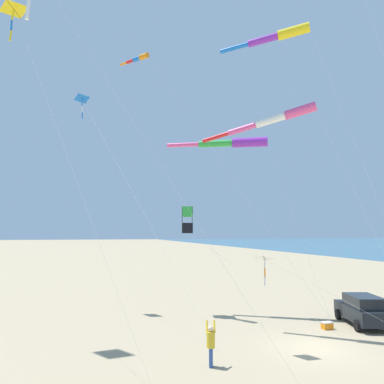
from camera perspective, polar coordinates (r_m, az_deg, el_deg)
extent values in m
plane|color=tan|center=(20.12, 19.42, -22.65)|extent=(600.00, 600.00, 0.00)
cube|color=black|center=(25.51, 25.67, -17.12)|extent=(3.03, 4.65, 0.84)
cube|color=black|center=(25.07, 25.92, -15.54)|extent=(2.31, 2.94, 0.68)
cylinder|color=black|center=(26.59, 22.46, -17.73)|extent=(0.40, 0.70, 0.66)
cylinder|color=black|center=(27.27, 26.26, -17.26)|extent=(0.40, 0.70, 0.66)
cylinder|color=black|center=(23.93, 25.11, -18.92)|extent=(0.40, 0.70, 0.66)
cube|color=orange|center=(23.89, 20.92, -19.50)|extent=(0.60, 0.40, 0.36)
cube|color=white|center=(23.84, 20.90, -19.01)|extent=(0.62, 0.42, 0.06)
cube|color=#335199|center=(16.73, 3.06, -25.02)|extent=(0.23, 0.34, 0.79)
cylinder|color=gold|center=(16.51, 3.04, -22.64)|extent=(0.45, 0.45, 0.65)
sphere|color=beige|center=(16.39, 3.03, -21.12)|extent=(0.25, 0.25, 0.25)
cylinder|color=gold|center=(16.53, 2.40, -20.85)|extent=(0.20, 0.41, 0.50)
cylinder|color=gold|center=(16.55, 3.60, -20.83)|extent=(0.20, 0.41, 0.50)
cylinder|color=yellow|center=(24.85, 16.06, 23.59)|extent=(1.91, 1.67, 0.76)
cylinder|color=purple|center=(25.00, 11.38, 22.87)|extent=(1.79, 1.53, 0.59)
cylinder|color=blue|center=(25.29, 6.84, 22.03)|extent=(1.68, 1.39, 0.42)
cylinder|color=white|center=(23.17, 26.49, 2.33)|extent=(6.21, 1.25, 18.00)
cylinder|color=white|center=(18.31, -24.91, 25.15)|extent=(0.23, 0.28, 0.98)
cylinder|color=white|center=(14.54, -6.03, 5.78)|extent=(10.75, 3.02, 17.58)
cube|color=green|center=(26.03, -0.76, -3.20)|extent=(0.88, 0.88, 0.75)
cube|color=black|center=(25.98, -0.77, -5.83)|extent=(0.88, 0.88, 0.75)
cylinder|color=black|center=(25.61, -1.55, -4.48)|extent=(0.02, 0.02, 1.94)
cylinder|color=black|center=(25.65, 0.12, -4.48)|extent=(0.02, 0.02, 1.94)
cylinder|color=black|center=(26.35, -1.63, -4.54)|extent=(0.02, 0.02, 1.94)
cylinder|color=black|center=(26.39, 0.00, -4.54)|extent=(0.02, 0.02, 1.94)
cylinder|color=white|center=(23.34, 10.01, -13.52)|extent=(6.57, 8.39, 5.66)
pyramid|color=blue|center=(31.72, -17.22, 14.22)|extent=(1.37, 1.29, 0.52)
cylinder|color=black|center=(31.68, -17.27, 14.14)|extent=(0.58, 0.74, 0.58)
cylinder|color=blue|center=(31.58, -17.29, 13.58)|extent=(0.10, 0.13, 0.54)
cylinder|color=white|center=(31.45, -17.27, 12.64)|extent=(0.16, 0.16, 0.54)
cylinder|color=blue|center=(31.33, -17.26, 11.70)|extent=(0.10, 0.14, 0.54)
cylinder|color=white|center=(23.44, -9.59, 0.03)|extent=(7.20, 13.02, 16.70)
cylinder|color=purple|center=(27.23, 9.30, 7.91)|extent=(2.63, 1.92, 0.77)
cylinder|color=green|center=(27.56, 3.85, 7.78)|extent=(2.53, 1.74, 0.58)
cylinder|color=#EF4C93|center=(28.13, -1.43, 7.60)|extent=(2.43, 1.57, 0.38)
cylinder|color=white|center=(25.60, 16.58, -5.33)|extent=(2.57, 3.13, 12.25)
cylinder|color=orange|center=(30.69, -7.73, 20.82)|extent=(0.83, 0.93, 0.48)
cylinder|color=blue|center=(31.24, -8.82, 20.42)|extent=(0.77, 0.88, 0.40)
cylinder|color=red|center=(31.80, -9.87, 20.03)|extent=(0.70, 0.83, 0.32)
cylinder|color=orange|center=(32.37, -10.88, 19.64)|extent=(0.64, 0.78, 0.24)
cylinder|color=white|center=(26.02, 6.25, 2.61)|extent=(11.63, 5.76, 19.66)
pyramid|color=yellow|center=(27.71, -26.69, 24.90)|extent=(1.88, 1.64, 0.47)
cylinder|color=black|center=(27.65, -26.74, 24.76)|extent=(0.65, 1.23, 0.42)
cylinder|color=yellow|center=(27.41, -26.89, 24.02)|extent=(0.23, 0.22, 0.73)
cylinder|color=blue|center=(27.02, -27.06, 22.77)|extent=(0.16, 0.18, 0.72)
cylinder|color=yellow|center=(26.65, -27.19, 21.48)|extent=(0.17, 0.21, 0.72)
cylinder|color=white|center=(18.80, -19.83, 6.62)|extent=(7.54, 9.90, 19.71)
cylinder|color=#EF4C93|center=(22.80, 17.06, 12.39)|extent=(1.84, 1.64, 0.90)
cylinder|color=white|center=(22.93, 12.52, 11.22)|extent=(1.76, 1.54, 0.80)
cylinder|color=#EF4C93|center=(23.20, 8.10, 10.01)|extent=(1.68, 1.45, 0.70)
cylinder|color=red|center=(23.62, 3.84, 8.79)|extent=(1.60, 1.36, 0.60)
cylinder|color=white|center=(20.96, 26.28, -3.65)|extent=(2.89, 3.82, 13.02)
pyramid|color=white|center=(18.20, 11.61, -10.23)|extent=(1.14, 1.07, 0.30)
cylinder|color=black|center=(18.19, 11.60, -10.40)|extent=(0.50, 0.68, 0.29)
cylinder|color=white|center=(18.21, 11.62, -11.21)|extent=(0.08, 0.10, 0.43)
cylinder|color=orange|center=(18.29, 11.64, -12.54)|extent=(0.11, 0.14, 0.44)
cylinder|color=white|center=(18.35, 11.65, -13.87)|extent=(0.13, 0.13, 0.44)
cylinder|color=white|center=(19.77, 24.28, -16.18)|extent=(8.13, 2.20, 4.41)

